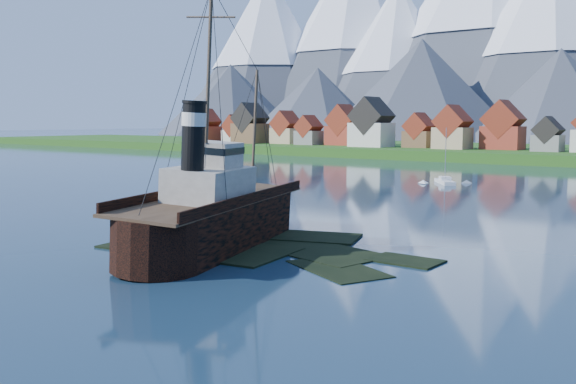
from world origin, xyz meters
The scene contains 6 objects.
ground centered at (0.00, 0.00, 0.00)m, with size 1400.00×1400.00×0.00m, color #182E44.
shoal centered at (1.78, 2.15, -0.35)m, with size 31.71×21.24×1.14m.
town centered at (-33.12, 152.18, 8.99)m, with size 250.96×16.69×17.30m.
tugboat_wreck centered at (-2.19, 0.93, 3.13)m, with size 7.32×31.55×25.00m.
sailboat_a centered at (-34.11, 34.35, 0.23)m, with size 6.67×8.33×10.53m.
sailboat_c centered at (-10.62, 71.31, 0.25)m, with size 6.95×8.23×11.18m.
Camera 1 is at (39.93, -44.12, 12.09)m, focal length 40.00 mm.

